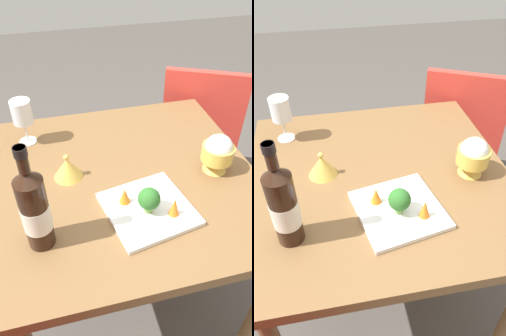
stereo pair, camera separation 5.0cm
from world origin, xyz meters
The scene contains 11 objects.
ground_plane centered at (0.00, 0.00, 0.00)m, with size 8.00×8.00×0.00m, color #4C4742.
dining_table centered at (0.00, 0.00, 0.64)m, with size 0.90×0.90×0.73m.
chair_near_window centered at (0.55, 0.53, 0.53)m, with size 0.54×0.54×0.85m.
wine_bottle centered at (-0.30, -0.22, 0.86)m, with size 0.08×0.08×0.33m.
wine_glass centered at (-0.32, 0.29, 0.86)m, with size 0.08×0.08×0.18m.
rice_bowl centered at (0.31, -0.05, 0.80)m, with size 0.11×0.11×0.14m.
rice_bowl_lid centered at (-0.19, 0.04, 0.76)m, with size 0.10×0.10×0.09m.
serving_plate centered at (0.02, -0.18, 0.73)m, with size 0.29×0.29×0.02m.
broccoli_floret centered at (0.02, -0.20, 0.79)m, with size 0.07×0.07×0.09m.
carrot_garnish_left centered at (-0.04, -0.14, 0.77)m, with size 0.03×0.03×0.05m.
carrot_garnish_right centered at (0.09, -0.23, 0.77)m, with size 0.03×0.03×0.06m.
Camera 1 is at (-0.22, -0.85, 1.49)m, focal length 35.57 mm.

